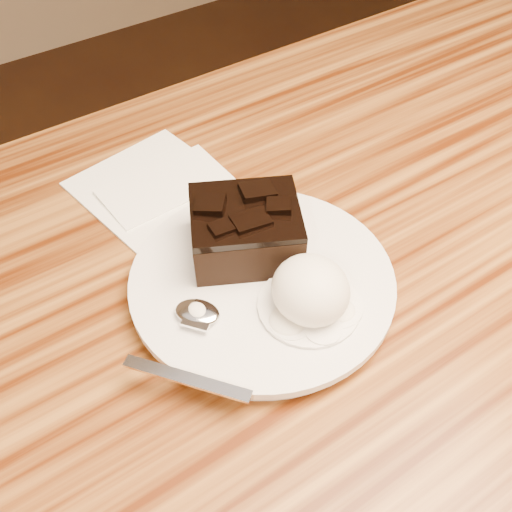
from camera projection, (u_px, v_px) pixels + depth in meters
dining_table at (342, 441)px, 0.88m from camera, size 1.20×0.80×0.75m
plate at (262, 284)px, 0.58m from camera, size 0.25×0.25×0.02m
brownie at (246, 232)px, 0.58m from camera, size 0.13×0.12×0.05m
ice_cream_scoop at (311, 290)px, 0.53m from camera, size 0.07×0.07×0.06m
melt_puddle at (309, 306)px, 0.54m from camera, size 0.09×0.09×0.00m
spoon at (198, 313)px, 0.53m from camera, size 0.12×0.15×0.01m
napkin at (153, 185)px, 0.68m from camera, size 0.17×0.17×0.01m
crumb_a at (319, 301)px, 0.55m from camera, size 0.01×0.01×0.00m
crumb_b at (249, 265)px, 0.58m from camera, size 0.01×0.01×0.00m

